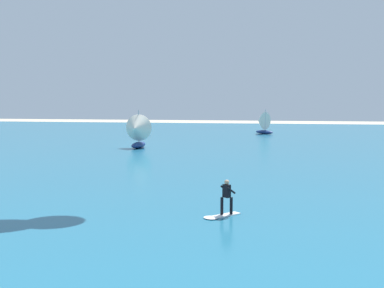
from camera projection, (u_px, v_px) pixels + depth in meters
The scene contains 4 objects.
ocean at pixel (226, 145), 55.47m from camera, with size 160.00×90.00×0.10m, color #236B89.
kitesurfer at pixel (223, 203), 21.97m from camera, with size 1.77×1.80×1.67m.
sailboat_heeled_over at pixel (137, 131), 50.95m from camera, with size 2.92×3.46×4.05m.
sailboat_trailing at pixel (262, 123), 71.18m from camera, with size 3.27×3.11×3.64m.
Camera 1 is at (4.46, -3.99, 5.55)m, focal length 44.85 mm.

